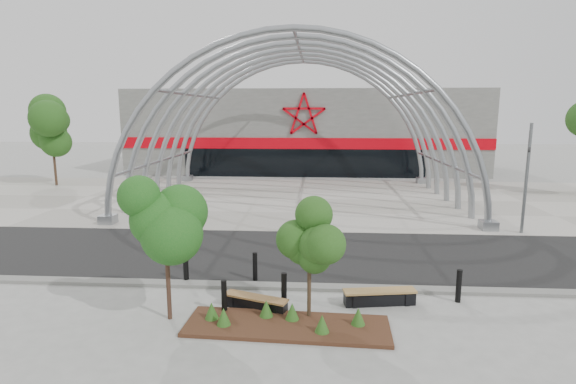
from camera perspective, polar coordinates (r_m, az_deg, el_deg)
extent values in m
plane|color=gray|center=(16.07, -0.95, -11.74)|extent=(140.00, 140.00, 0.00)
cube|color=black|center=(19.35, -0.10, -7.83)|extent=(140.00, 7.00, 0.02)
cube|color=#9D988E|center=(30.96, 1.38, -0.90)|extent=(60.00, 17.00, 0.04)
cube|color=slate|center=(15.82, -1.02, -11.88)|extent=(60.00, 0.50, 0.12)
cube|color=slate|center=(48.41, 2.29, 7.88)|extent=(34.00, 15.00, 8.00)
cube|color=black|center=(41.19, 2.00, 3.69)|extent=(22.00, 0.25, 2.60)
cube|color=red|center=(41.02, 2.01, 6.19)|extent=(34.00, 0.30, 1.00)
torus|color=gray|center=(23.66, 0.63, -4.47)|extent=(20.36, 0.36, 20.36)
torus|color=gray|center=(26.08, 0.93, -3.07)|extent=(20.36, 0.36, 20.36)
torus|color=gray|center=(28.52, 1.17, -1.91)|extent=(20.36, 0.36, 20.36)
torus|color=gray|center=(30.97, 1.38, -0.94)|extent=(20.36, 0.36, 20.36)
torus|color=gray|center=(33.42, 1.56, -0.10)|extent=(20.36, 0.36, 20.36)
torus|color=gray|center=(35.88, 1.71, 0.61)|extent=(20.36, 0.36, 20.36)
torus|color=gray|center=(38.34, 1.84, 1.24)|extent=(20.36, 0.36, 20.36)
cylinder|color=gray|center=(31.69, 19.17, 3.49)|extent=(0.20, 15.00, 0.20)
cylinder|color=gray|center=(30.92, 14.94, 11.88)|extent=(0.20, 15.00, 0.20)
cylinder|color=gray|center=(30.63, 1.47, 17.74)|extent=(0.20, 15.00, 0.20)
cylinder|color=gray|center=(31.48, -11.82, 11.98)|extent=(0.20, 15.00, 0.20)
cylinder|color=gray|center=(32.42, -15.95, 3.80)|extent=(0.20, 15.00, 0.20)
cube|color=gray|center=(26.11, -21.90, -3.26)|extent=(0.80, 0.80, 0.50)
cube|color=gray|center=(39.90, -12.67, 1.71)|extent=(0.80, 0.80, 0.50)
cube|color=gray|center=(25.15, 24.08, -3.91)|extent=(0.80, 0.80, 0.50)
cube|color=gray|center=(39.28, 16.59, 1.40)|extent=(0.80, 0.80, 0.50)
cube|color=#331A14|center=(13.19, -0.12, -16.66)|extent=(5.81, 2.03, 0.11)
cone|color=#316420|center=(13.16, -8.18, -15.36)|extent=(0.40, 0.40, 0.50)
cone|color=#316420|center=(13.34, 0.54, -14.88)|extent=(0.40, 0.40, 0.50)
cone|color=#316420|center=(12.69, 4.35, -16.29)|extent=(0.40, 0.40, 0.50)
cone|color=#316420|center=(13.53, -2.78, -14.51)|extent=(0.40, 0.40, 0.50)
cone|color=#316420|center=(13.20, 8.91, -15.30)|extent=(0.40, 0.40, 0.50)
cone|color=#316420|center=(13.55, -9.68, -14.60)|extent=(0.40, 0.40, 0.50)
cylinder|color=slate|center=(24.77, 28.02, 1.43)|extent=(0.15, 0.15, 5.46)
imported|color=black|center=(24.64, 28.25, 4.18)|extent=(0.36, 0.77, 0.15)
cylinder|color=#341D17|center=(13.75, -14.95, -11.39)|extent=(0.13, 0.13, 2.07)
ellipsoid|color=#114F15|center=(13.18, -15.32, -3.77)|extent=(1.77, 1.77, 2.25)
cylinder|color=#322819|center=(13.36, 2.70, -12.48)|extent=(0.11, 0.11, 1.72)
ellipsoid|color=#1D4112|center=(12.83, 2.76, -6.02)|extent=(1.42, 1.42, 1.88)
cube|color=black|center=(14.24, -4.12, -14.04)|extent=(2.01, 1.03, 0.34)
cube|color=black|center=(14.56, -6.81, -13.39)|extent=(0.26, 0.45, 0.40)
cube|color=black|center=(13.92, -1.29, -14.47)|extent=(0.26, 0.45, 0.40)
cube|color=brown|center=(14.14, -4.13, -13.20)|extent=(2.08, 1.11, 0.06)
cube|color=black|center=(14.83, 11.54, -13.12)|extent=(2.27, 0.76, 0.38)
cube|color=black|center=(14.61, 8.31, -13.24)|extent=(0.21, 0.51, 0.45)
cube|color=black|center=(15.07, 14.66, -12.73)|extent=(0.21, 0.51, 0.45)
cube|color=olive|center=(14.73, 11.57, -12.20)|extent=(2.34, 0.85, 0.07)
cylinder|color=black|center=(16.50, -12.84, -9.29)|extent=(0.18, 0.18, 1.15)
cylinder|color=black|center=(13.95, -8.11, -13.06)|extent=(0.17, 0.17, 1.05)
cylinder|color=black|center=(16.34, -4.21, -9.44)|extent=(0.17, 0.17, 1.04)
cylinder|color=black|center=(14.25, -0.51, -12.33)|extent=(0.18, 0.18, 1.10)
cylinder|color=black|center=(15.56, 20.86, -11.10)|extent=(0.17, 0.17, 1.07)
cylinder|color=#312015|center=(41.04, -27.49, 3.00)|extent=(0.20, 0.20, 3.30)
ellipsoid|color=#194411|center=(40.83, -27.84, 7.18)|extent=(3.00, 3.00, 3.60)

